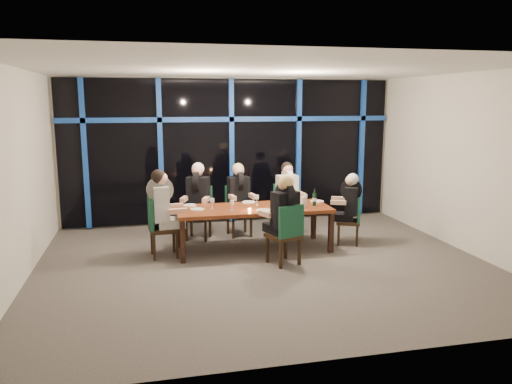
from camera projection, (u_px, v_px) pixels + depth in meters
room at (265, 135)px, 7.47m from camera, size 7.04×7.00×3.02m
window_wall at (232, 149)px, 10.37m from camera, size 6.86×0.43×2.94m
dining_table at (253, 211)px, 8.48m from camera, size 2.60×1.00×0.75m
chair_far_left at (199, 210)px, 9.26m from camera, size 0.58×0.58×0.97m
chair_far_mid at (238, 208)px, 9.51m from camera, size 0.49×0.49×0.94m
chair_far_right at (286, 205)px, 9.70m from camera, size 0.48×0.48×0.94m
chair_end_left at (158, 224)px, 8.12m from camera, size 0.50×0.50×0.99m
chair_end_right at (353, 217)px, 8.87m from camera, size 0.53×0.53×0.87m
chair_near_mid at (287, 231)px, 7.71m from camera, size 0.58×0.58×0.97m
diner_far_left at (198, 190)px, 9.11m from camera, size 0.59×0.66×0.95m
diner_far_mid at (239, 189)px, 9.36m from camera, size 0.50×0.61×0.92m
diner_far_right at (288, 187)px, 9.55m from camera, size 0.49×0.61×0.92m
diner_end_left at (163, 200)px, 8.08m from camera, size 0.63×0.51×0.96m
diner_end_right at (349, 198)px, 8.82m from camera, size 0.60×0.55×0.85m
diner_near_mid at (284, 206)px, 7.71m from camera, size 0.59×0.66×0.95m
plate_far_left at (190, 205)px, 8.59m from camera, size 0.24×0.24×0.01m
plate_far_mid at (249, 202)px, 8.87m from camera, size 0.24×0.24×0.01m
plate_far_right at (299, 200)px, 9.05m from camera, size 0.24×0.24×0.01m
plate_end_left at (197, 209)px, 8.28m from camera, size 0.24×0.24×0.01m
plate_end_right at (317, 201)px, 8.94m from camera, size 0.24×0.24×0.01m
plate_near_mid at (264, 210)px, 8.20m from camera, size 0.24×0.24×0.01m
wine_bottle at (314, 199)px, 8.59m from camera, size 0.07×0.07×0.30m
water_pitcher at (303, 202)px, 8.45m from camera, size 0.11×0.10×0.18m
tea_light at (250, 210)px, 8.22m from camera, size 0.05×0.05×0.03m
wine_glass_a at (232, 203)px, 8.21m from camera, size 0.06×0.06×0.17m
wine_glass_b at (257, 198)px, 8.63m from camera, size 0.07×0.07×0.18m
wine_glass_c at (286, 199)px, 8.49m from camera, size 0.07×0.07×0.17m
wine_glass_d at (212, 201)px, 8.34m from camera, size 0.07×0.07×0.18m
wine_glass_e at (306, 197)px, 8.80m from camera, size 0.06×0.06×0.16m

